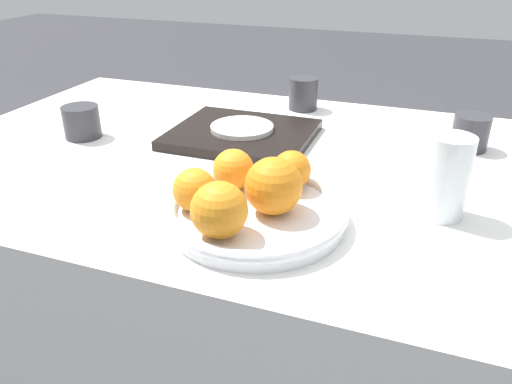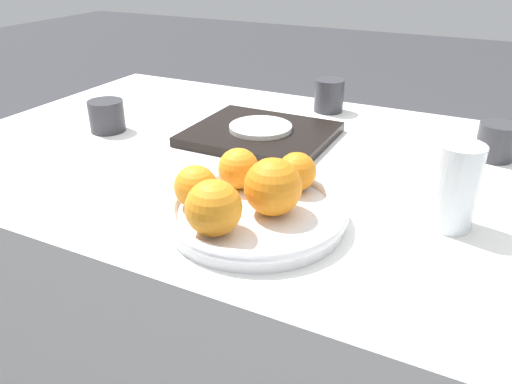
{
  "view_description": "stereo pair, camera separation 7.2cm",
  "coord_description": "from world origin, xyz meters",
  "px_view_note": "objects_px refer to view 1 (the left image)",
  "views": [
    {
      "loc": [
        0.28,
        -0.83,
        1.1
      ],
      "look_at": [
        0.06,
        -0.23,
        0.77
      ],
      "focal_mm": 35.0,
      "sensor_mm": 36.0,
      "label": 1
    },
    {
      "loc": [
        0.34,
        -0.81,
        1.1
      ],
      "look_at": [
        0.06,
        -0.23,
        0.77
      ],
      "focal_mm": 35.0,
      "sensor_mm": 36.0,
      "label": 2
    }
  ],
  "objects_px": {
    "water_glass": "(446,177)",
    "serving_tray": "(242,134)",
    "orange_1": "(235,170)",
    "orange_4": "(292,170)",
    "cup_1": "(470,132)",
    "cup_0": "(82,122)",
    "side_plate": "(242,128)",
    "fruit_platter": "(256,212)",
    "orange_0": "(219,210)",
    "orange_3": "(195,190)",
    "cup_2": "(303,94)",
    "orange_2": "(274,186)"
  },
  "relations": [
    {
      "from": "side_plate",
      "to": "fruit_platter",
      "type": "bearing_deg",
      "value": -65.08
    },
    {
      "from": "orange_1",
      "to": "orange_3",
      "type": "relative_size",
      "value": 1.02
    },
    {
      "from": "water_glass",
      "to": "orange_2",
      "type": "bearing_deg",
      "value": -153.41
    },
    {
      "from": "fruit_platter",
      "to": "water_glass",
      "type": "relative_size",
      "value": 2.12
    },
    {
      "from": "side_plate",
      "to": "cup_0",
      "type": "distance_m",
      "value": 0.34
    },
    {
      "from": "fruit_platter",
      "to": "orange_2",
      "type": "xyz_separation_m",
      "value": [
        0.03,
        0.0,
        0.05
      ]
    },
    {
      "from": "orange_3",
      "to": "serving_tray",
      "type": "distance_m",
      "value": 0.35
    },
    {
      "from": "orange_0",
      "to": "cup_1",
      "type": "xyz_separation_m",
      "value": [
        0.32,
        0.5,
        -0.03
      ]
    },
    {
      "from": "serving_tray",
      "to": "water_glass",
      "type": "bearing_deg",
      "value": -26.09
    },
    {
      "from": "orange_0",
      "to": "cup_0",
      "type": "height_order",
      "value": "orange_0"
    },
    {
      "from": "water_glass",
      "to": "cup_1",
      "type": "distance_m",
      "value": 0.3
    },
    {
      "from": "orange_4",
      "to": "cup_2",
      "type": "xyz_separation_m",
      "value": [
        -0.11,
        0.47,
        -0.01
      ]
    },
    {
      "from": "orange_3",
      "to": "side_plate",
      "type": "distance_m",
      "value": 0.35
    },
    {
      "from": "serving_tray",
      "to": "fruit_platter",
      "type": "bearing_deg",
      "value": -65.08
    },
    {
      "from": "orange_1",
      "to": "cup_2",
      "type": "xyz_separation_m",
      "value": [
        -0.03,
        0.5,
        -0.02
      ]
    },
    {
      "from": "cup_0",
      "to": "cup_2",
      "type": "xyz_separation_m",
      "value": [
        0.38,
        0.35,
        0.01
      ]
    },
    {
      "from": "fruit_platter",
      "to": "orange_1",
      "type": "bearing_deg",
      "value": 135.75
    },
    {
      "from": "fruit_platter",
      "to": "orange_2",
      "type": "height_order",
      "value": "orange_2"
    },
    {
      "from": "orange_3",
      "to": "serving_tray",
      "type": "xyz_separation_m",
      "value": [
        -0.06,
        0.34,
        -0.04
      ]
    },
    {
      "from": "fruit_platter",
      "to": "cup_1",
      "type": "relative_size",
      "value": 3.81
    },
    {
      "from": "orange_3",
      "to": "orange_4",
      "type": "relative_size",
      "value": 1.03
    },
    {
      "from": "orange_1",
      "to": "cup_1",
      "type": "bearing_deg",
      "value": 45.84
    },
    {
      "from": "orange_1",
      "to": "orange_3",
      "type": "height_order",
      "value": "orange_1"
    },
    {
      "from": "water_glass",
      "to": "cup_1",
      "type": "height_order",
      "value": "water_glass"
    },
    {
      "from": "orange_2",
      "to": "orange_1",
      "type": "bearing_deg",
      "value": 147.37
    },
    {
      "from": "orange_1",
      "to": "water_glass",
      "type": "relative_size",
      "value": 0.51
    },
    {
      "from": "orange_4",
      "to": "cup_1",
      "type": "bearing_deg",
      "value": 50.69
    },
    {
      "from": "fruit_platter",
      "to": "orange_0",
      "type": "distance_m",
      "value": 0.1
    },
    {
      "from": "orange_2",
      "to": "cup_0",
      "type": "distance_m",
      "value": 0.53
    },
    {
      "from": "orange_4",
      "to": "cup_2",
      "type": "height_order",
      "value": "orange_4"
    },
    {
      "from": "fruit_platter",
      "to": "cup_1",
      "type": "xyz_separation_m",
      "value": [
        0.3,
        0.42,
        0.02
      ]
    },
    {
      "from": "water_glass",
      "to": "serving_tray",
      "type": "bearing_deg",
      "value": 153.91
    },
    {
      "from": "fruit_platter",
      "to": "side_plate",
      "type": "distance_m",
      "value": 0.35
    },
    {
      "from": "water_glass",
      "to": "cup_2",
      "type": "height_order",
      "value": "water_glass"
    },
    {
      "from": "serving_tray",
      "to": "cup_2",
      "type": "bearing_deg",
      "value": 75.11
    },
    {
      "from": "water_glass",
      "to": "orange_1",
      "type": "bearing_deg",
      "value": -168.43
    },
    {
      "from": "cup_0",
      "to": "side_plate",
      "type": "bearing_deg",
      "value": 18.01
    },
    {
      "from": "serving_tray",
      "to": "side_plate",
      "type": "relative_size",
      "value": 2.18
    },
    {
      "from": "orange_1",
      "to": "orange_2",
      "type": "bearing_deg",
      "value": -32.63
    },
    {
      "from": "fruit_platter",
      "to": "orange_2",
      "type": "bearing_deg",
      "value": 3.68
    },
    {
      "from": "fruit_platter",
      "to": "orange_1",
      "type": "distance_m",
      "value": 0.09
    },
    {
      "from": "fruit_platter",
      "to": "orange_3",
      "type": "distance_m",
      "value": 0.1
    },
    {
      "from": "water_glass",
      "to": "side_plate",
      "type": "bearing_deg",
      "value": 153.91
    },
    {
      "from": "side_plate",
      "to": "cup_2",
      "type": "distance_m",
      "value": 0.25
    },
    {
      "from": "fruit_platter",
      "to": "orange_2",
      "type": "relative_size",
      "value": 3.23
    },
    {
      "from": "orange_2",
      "to": "orange_4",
      "type": "height_order",
      "value": "orange_2"
    },
    {
      "from": "orange_0",
      "to": "orange_1",
      "type": "height_order",
      "value": "orange_0"
    },
    {
      "from": "orange_0",
      "to": "cup_1",
      "type": "bearing_deg",
      "value": 57.46
    },
    {
      "from": "side_plate",
      "to": "cup_2",
      "type": "xyz_separation_m",
      "value": [
        0.06,
        0.24,
        0.01
      ]
    },
    {
      "from": "water_glass",
      "to": "cup_0",
      "type": "xyz_separation_m",
      "value": [
        -0.72,
        0.09,
        -0.03
      ]
    }
  ]
}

